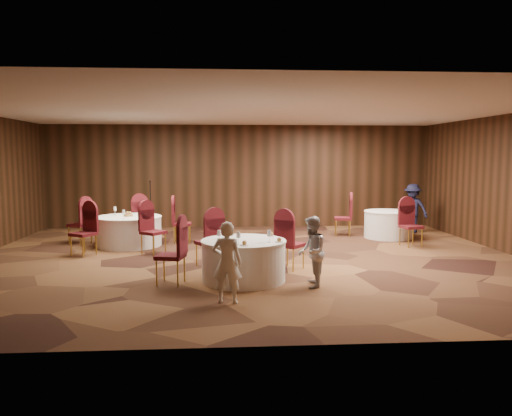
{
  "coord_description": "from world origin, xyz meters",
  "views": [
    {
      "loc": [
        -0.55,
        -10.67,
        2.25
      ],
      "look_at": [
        0.2,
        0.2,
        1.1
      ],
      "focal_mm": 35.0,
      "sensor_mm": 36.0,
      "label": 1
    }
  ],
  "objects": [
    {
      "name": "mic_stand",
      "position": [
        -2.58,
        3.68,
        0.44
      ],
      "size": [
        0.24,
        0.24,
        1.54
      ],
      "color": "black",
      "rests_on": "ground"
    },
    {
      "name": "table_main",
      "position": [
        -0.17,
        -1.86,
        0.38
      ],
      "size": [
        1.53,
        1.53,
        0.74
      ],
      "color": "white",
      "rests_on": "ground"
    },
    {
      "name": "woman_a",
      "position": [
        -0.48,
        -3.22,
        0.63
      ],
      "size": [
        0.51,
        0.38,
        1.26
      ],
      "primitive_type": "imported",
      "rotation": [
        0.0,
        0.0,
        2.95
      ],
      "color": "white",
      "rests_on": "ground"
    },
    {
      "name": "ground",
      "position": [
        0.0,
        0.0,
        0.0
      ],
      "size": [
        12.0,
        12.0,
        0.0
      ],
      "primitive_type": "plane",
      "color": "black",
      "rests_on": "ground"
    },
    {
      "name": "tabletop_main",
      "position": [
        -0.04,
        -2.0,
        0.84
      ],
      "size": [
        1.16,
        1.08,
        0.22
      ],
      "color": "silver",
      "rests_on": "table_main"
    },
    {
      "name": "chairs_right",
      "position": [
        3.5,
        2.19,
        0.5
      ],
      "size": [
        1.91,
        2.37,
        1.0
      ],
      "color": "#380B12",
      "rests_on": "ground"
    },
    {
      "name": "chairs_main",
      "position": [
        -0.49,
        -1.2,
        0.5
      ],
      "size": [
        2.94,
        2.01,
        1.0
      ],
      "color": "#380B12",
      "rests_on": "ground"
    },
    {
      "name": "tabletop_right",
      "position": [
        4.19,
        2.29,
        0.9
      ],
      "size": [
        0.08,
        0.08,
        0.22
      ],
      "color": "silver",
      "rests_on": "table_right"
    },
    {
      "name": "table_left",
      "position": [
        -2.87,
        1.85,
        0.38
      ],
      "size": [
        1.63,
        1.63,
        0.74
      ],
      "color": "white",
      "rests_on": "ground"
    },
    {
      "name": "man_c",
      "position": [
        5.03,
        3.47,
        0.71
      ],
      "size": [
        1.02,
        1.03,
        1.43
      ],
      "primitive_type": "imported",
      "rotation": [
        0.0,
        0.0,
        5.48
      ],
      "color": "black",
      "rests_on": "ground"
    },
    {
      "name": "chairs_left",
      "position": [
        -2.88,
        1.83,
        0.5
      ],
      "size": [
        3.22,
        3.18,
        1.0
      ],
      "color": "#380B12",
      "rests_on": "ground"
    },
    {
      "name": "woman_b",
      "position": [
        0.97,
        -2.37,
        0.61
      ],
      "size": [
        0.56,
        0.66,
        1.22
      ],
      "primitive_type": "imported",
      "rotation": [
        0.0,
        0.0,
        4.54
      ],
      "color": "#B7B7BC",
      "rests_on": "ground"
    },
    {
      "name": "tabletop_left",
      "position": [
        -2.88,
        1.85,
        0.82
      ],
      "size": [
        0.85,
        0.83,
        0.22
      ],
      "color": "silver",
      "rests_on": "table_left"
    },
    {
      "name": "table_right",
      "position": [
        4.0,
        2.59,
        0.38
      ],
      "size": [
        1.31,
        1.31,
        0.74
      ],
      "color": "white",
      "rests_on": "ground"
    },
    {
      "name": "room_shell",
      "position": [
        0.0,
        0.0,
        1.96
      ],
      "size": [
        12.0,
        12.0,
        12.0
      ],
      "color": "silver",
      "rests_on": "ground"
    }
  ]
}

